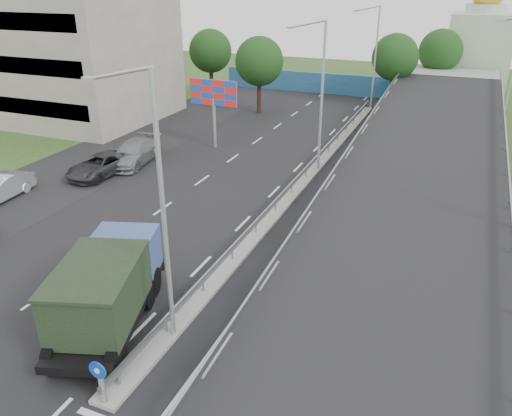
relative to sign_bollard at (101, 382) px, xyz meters
The scene contains 20 objects.
road_surface 18.11m from the sign_bollard, 99.55° to the left, with size 26.00×90.00×0.04m, color black.
parking_strip 23.98m from the sign_bollard, 131.91° to the left, with size 8.00×90.00×0.05m, color black.
median 21.85m from the sign_bollard, 90.00° to the left, with size 1.00×44.00×0.20m, color gray.
overpass_ramp 23.09m from the sign_bollard, 71.04° to the left, with size 10.00×50.00×3.50m.
median_guardrail 21.83m from the sign_bollard, 90.00° to the left, with size 0.09×44.00×0.71m.
sign_bollard is the anchor object (origin of this frame).
lamp_post_near 6.12m from the sign_bollard, 88.36° to the left, with size 2.74×0.18×10.08m.
lamp_post_mid 24.30m from the sign_bollard, 89.74° to the left, with size 2.74×0.18×10.08m.
lamp_post_far 44.08m from the sign_bollard, 89.86° to the left, with size 2.74×0.18×10.08m.
beige_building 42.59m from the sign_bollard, 135.17° to the left, with size 24.00×14.00×12.00m, color gray.
blue_wall 49.99m from the sign_bollard, 94.59° to the left, with size 30.00×0.50×2.40m, color #205A77.
church 58.84m from the sign_bollard, 80.19° to the left, with size 7.00×7.00×13.80m.
billboard 27.53m from the sign_bollard, 109.21° to the left, with size 4.00×0.24×5.50m.
tree_left_mid 39.34m from the sign_bollard, 104.81° to the left, with size 4.80×4.80×7.60m.
tree_median_far 46.06m from the sign_bollard, 87.50° to the left, with size 4.80×4.80×7.60m.
tree_left_far 46.64m from the sign_bollard, 112.80° to the left, with size 4.80×4.80×7.60m.
tree_ramp_far 53.33m from the sign_bollard, 83.52° to the left, with size 4.80×4.80×7.60m.
dump_truck 4.47m from the sign_bollard, 123.69° to the left, with size 4.70×7.63×3.17m.
parked_car_c 21.80m from the sign_bollard, 128.45° to the left, with size 2.45×5.32×1.48m, color #2C2C31.
parked_car_d 23.83m from the sign_bollard, 122.61° to the left, with size 2.38×5.85×1.70m, color gray.
Camera 1 is at (9.15, -7.05, 12.65)m, focal length 35.00 mm.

